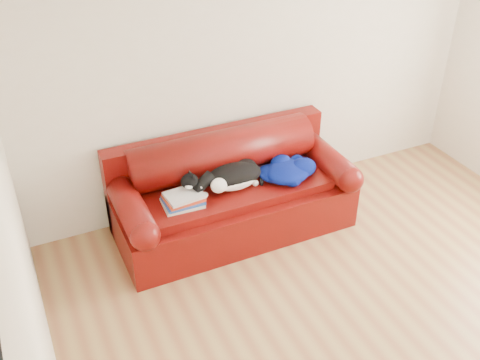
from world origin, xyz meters
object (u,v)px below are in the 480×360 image
object	(u,v)px
sofa_base	(233,207)
blanket	(287,170)
cat	(234,177)
book_stack	(183,199)

from	to	relation	value
sofa_base	blanket	xyz separation A→B (m)	(0.48, -0.11, 0.33)
cat	blanket	bearing A→B (deg)	-23.67
sofa_base	book_stack	world-z (taller)	book_stack
cat	blanket	distance (m)	0.51
book_stack	blanket	bearing A→B (deg)	0.60
sofa_base	blanket	world-z (taller)	blanket
blanket	book_stack	bearing A→B (deg)	-179.40
book_stack	cat	bearing A→B (deg)	7.18
sofa_base	cat	distance (m)	0.37
book_stack	blanket	size ratio (longest dim) A/B	0.58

